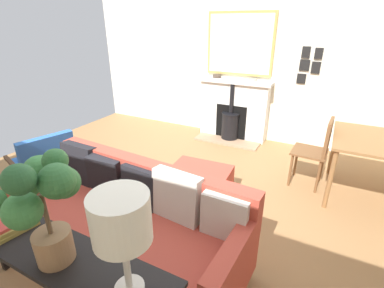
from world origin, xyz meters
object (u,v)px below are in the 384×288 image
armchair_accent (45,159)px  potted_plant (41,196)px  table_lamp_far_end (121,221)px  sofa (130,221)px  dining_table (373,148)px  fireplace (233,112)px  dining_chair_near_fireplace (318,148)px  mantel_bowl_far (252,80)px  book_stack (10,225)px  ottoman (198,183)px  mantel_bowl_near (217,76)px  console_table (41,255)px

armchair_accent → potted_plant: size_ratio=1.26×
armchair_accent → table_lamp_far_end: 2.64m
sofa → dining_table: (-1.98, 1.85, 0.27)m
fireplace → dining_chair_near_fireplace: bearing=53.4°
armchair_accent → fireplace: bearing=151.7°
mantel_bowl_far → table_lamp_far_end: bearing=8.0°
mantel_bowl_far → book_stack: 3.88m
fireplace → potted_plant: bearing=5.2°
ottoman → book_stack: bearing=-12.1°
potted_plant → mantel_bowl_far: bearing=-179.0°
fireplace → armchair_accent: 3.03m
dining_chair_near_fireplace → potted_plant: bearing=-21.9°
dining_chair_near_fireplace → sofa: bearing=-33.3°
book_stack → dining_chair_near_fireplace: size_ratio=0.33×
sofa → ottoman: (-1.02, 0.14, -0.14)m
mantel_bowl_far → potted_plant: 3.88m
armchair_accent → sofa: bearing=76.2°
sofa → ottoman: sofa is taller
sofa → mantel_bowl_far: bearing=177.8°
mantel_bowl_far → sofa: bearing=-2.2°
mantel_bowl_near → ottoman: mantel_bowl_near is taller
ottoman → table_lamp_far_end: table_lamp_far_end is taller
ottoman → console_table: bearing=-4.6°
console_table → potted_plant: size_ratio=2.79×
mantel_bowl_far → sofa: (3.10, -0.12, -0.69)m
console_table → mantel_bowl_far: bearing=178.2°
mantel_bowl_far → console_table: (3.86, -0.12, -0.39)m
sofa → table_lamp_far_end: 1.28m
sofa → console_table: (0.76, -0.00, 0.30)m
table_lamp_far_end → book_stack: table_lamp_far_end is taller
potted_plant → fireplace: bearing=-174.8°
fireplace → mantel_bowl_far: bearing=97.6°
dining_table → sofa: bearing=-43.0°
ottoman → potted_plant: potted_plant is taller
potted_plant → dining_table: size_ratio=0.65×
potted_plant → table_lamp_far_end: bearing=92.6°
fireplace → mantel_bowl_far: size_ratio=8.18×
mantel_bowl_far → armchair_accent: (2.70, -1.72, -0.64)m
mantel_bowl_near → dining_chair_near_fireplace: 2.19m
sofa → armchair_accent: sofa is taller
sofa → ottoman: size_ratio=2.87×
mantel_bowl_near → dining_table: bearing=64.7°
book_stack → dining_table: book_stack is taller
dining_table → table_lamp_far_end: bearing=-23.4°
book_stack → console_table: bearing=90.4°
mantel_bowl_far → console_table: size_ratio=0.09×
ottoman → console_table: (1.78, -0.14, 0.45)m
mantel_bowl_far → table_lamp_far_end: (3.86, 0.54, 0.11)m
dining_chair_near_fireplace → book_stack: bearing=-29.3°
console_table → potted_plant: 0.52m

